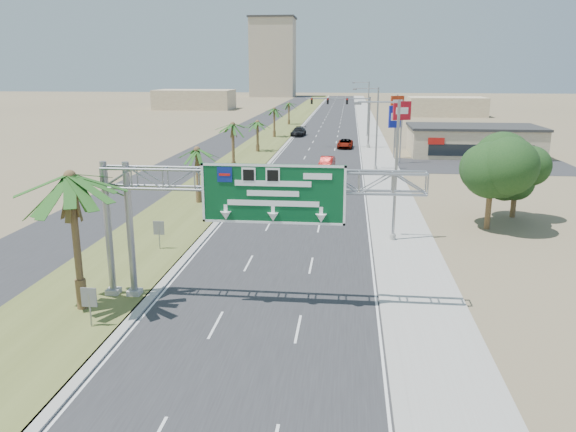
# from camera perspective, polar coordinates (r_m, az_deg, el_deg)

# --- Properties ---
(ground) EXTENTS (600.00, 600.00, 0.00)m
(ground) POSITION_cam_1_polar(r_m,az_deg,el_deg) (21.50, -6.42, -19.25)
(ground) COLOR #8C7A59
(ground) RESTS_ON ground
(road) EXTENTS (12.00, 300.00, 0.02)m
(road) POSITION_cam_1_polar(r_m,az_deg,el_deg) (128.01, 4.38, 9.18)
(road) COLOR #28282B
(road) RESTS_ON ground
(sidewalk_right) EXTENTS (4.00, 300.00, 0.10)m
(sidewalk_right) POSITION_cam_1_polar(r_m,az_deg,el_deg) (128.02, 8.23, 9.10)
(sidewalk_right) COLOR #9E9B93
(sidewalk_right) RESTS_ON ground
(median_grass) EXTENTS (7.00, 300.00, 0.12)m
(median_grass) POSITION_cam_1_polar(r_m,az_deg,el_deg) (128.72, -0.13, 9.28)
(median_grass) COLOR #59612A
(median_grass) RESTS_ON ground
(opposing_road) EXTENTS (8.00, 300.00, 0.02)m
(opposing_road) POSITION_cam_1_polar(r_m,az_deg,el_deg) (129.69, -3.25, 9.27)
(opposing_road) COLOR #28282B
(opposing_road) RESTS_ON ground
(sign_gantry) EXTENTS (16.75, 1.24, 7.50)m
(sign_gantry) POSITION_cam_1_polar(r_m,az_deg,el_deg) (28.43, -4.54, 2.59)
(sign_gantry) COLOR gray
(sign_gantry) RESTS_ON ground
(palm_near) EXTENTS (5.70, 5.70, 8.35)m
(palm_near) POSITION_cam_1_polar(r_m,az_deg,el_deg) (29.13, -21.28, 3.68)
(palm_near) COLOR brown
(palm_near) RESTS_ON ground
(palm_row_b) EXTENTS (3.99, 3.99, 5.95)m
(palm_row_b) POSITION_cam_1_polar(r_m,az_deg,el_deg) (51.73, -9.24, 6.57)
(palm_row_b) COLOR brown
(palm_row_b) RESTS_ON ground
(palm_row_c) EXTENTS (3.99, 3.99, 6.75)m
(palm_row_c) POSITION_cam_1_polar(r_m,az_deg,el_deg) (67.10, -5.64, 9.14)
(palm_row_c) COLOR brown
(palm_row_c) RESTS_ON ground
(palm_row_d) EXTENTS (3.99, 3.99, 5.45)m
(palm_row_d) POSITION_cam_1_polar(r_m,az_deg,el_deg) (84.84, -3.13, 9.47)
(palm_row_d) COLOR brown
(palm_row_d) RESTS_ON ground
(palm_row_e) EXTENTS (3.99, 3.99, 6.15)m
(palm_row_e) POSITION_cam_1_polar(r_m,az_deg,el_deg) (103.53, -1.41, 10.78)
(palm_row_e) COLOR brown
(palm_row_e) RESTS_ON ground
(palm_row_f) EXTENTS (3.99, 3.99, 5.75)m
(palm_row_f) POSITION_cam_1_polar(r_m,az_deg,el_deg) (128.33, 0.09, 11.34)
(palm_row_f) COLOR brown
(palm_row_f) RESTS_ON ground
(streetlight_near) EXTENTS (3.27, 0.44, 10.00)m
(streetlight_near) POSITION_cam_1_polar(r_m,az_deg,el_deg) (40.17, 10.60, 3.94)
(streetlight_near) COLOR gray
(streetlight_near) RESTS_ON ground
(streetlight_mid) EXTENTS (3.27, 0.44, 10.00)m
(streetlight_mid) POSITION_cam_1_polar(r_m,az_deg,el_deg) (69.84, 8.84, 8.45)
(streetlight_mid) COLOR gray
(streetlight_mid) RESTS_ON ground
(streetlight_far) EXTENTS (3.27, 0.44, 10.00)m
(streetlight_far) POSITION_cam_1_polar(r_m,az_deg,el_deg) (105.68, 8.03, 10.50)
(streetlight_far) COLOR gray
(streetlight_far) RESTS_ON ground
(signal_mast) EXTENTS (10.28, 0.71, 8.00)m
(signal_mast) POSITION_cam_1_polar(r_m,az_deg,el_deg) (89.65, 6.94, 9.93)
(signal_mast) COLOR gray
(signal_mast) RESTS_ON ground
(store_building) EXTENTS (18.00, 10.00, 4.00)m
(store_building) POSITION_cam_1_polar(r_m,az_deg,el_deg) (85.85, 18.30, 7.20)
(store_building) COLOR tan
(store_building) RESTS_ON ground
(oak_near) EXTENTS (4.50, 4.50, 6.80)m
(oak_near) POSITION_cam_1_polar(r_m,az_deg,el_deg) (45.33, 20.00, 4.29)
(oak_near) COLOR brown
(oak_near) RESTS_ON ground
(oak_far) EXTENTS (3.50, 3.50, 5.60)m
(oak_far) POSITION_cam_1_polar(r_m,az_deg,el_deg) (50.03, 22.23, 4.15)
(oak_far) COLOR brown
(oak_far) RESTS_ON ground
(median_signback_a) EXTENTS (0.75, 0.08, 2.08)m
(median_signback_a) POSITION_cam_1_polar(r_m,az_deg,el_deg) (28.29, -19.55, -8.07)
(median_signback_a) COLOR gray
(median_signback_a) RESTS_ON ground
(median_signback_b) EXTENTS (0.75, 0.08, 2.08)m
(median_signback_b) POSITION_cam_1_polar(r_m,az_deg,el_deg) (39.03, -12.99, -1.40)
(median_signback_b) COLOR gray
(median_signback_b) RESTS_ON ground
(tower_distant) EXTENTS (20.00, 16.00, 35.00)m
(tower_distant) POSITION_cam_1_polar(r_m,az_deg,el_deg) (269.88, -1.55, 15.75)
(tower_distant) COLOR tan
(tower_distant) RESTS_ON ground
(building_distant_left) EXTENTS (24.00, 14.00, 6.00)m
(building_distant_left) POSITION_cam_1_polar(r_m,az_deg,el_deg) (184.30, -9.46, 11.60)
(building_distant_left) COLOR tan
(building_distant_left) RESTS_ON ground
(building_distant_right) EXTENTS (20.00, 12.00, 5.00)m
(building_distant_right) POSITION_cam_1_polar(r_m,az_deg,el_deg) (159.77, 15.79, 10.65)
(building_distant_right) COLOR tan
(building_distant_right) RESTS_ON ground
(car_left_lane) EXTENTS (2.36, 4.87, 1.60)m
(car_left_lane) POSITION_cam_1_polar(r_m,az_deg,el_deg) (55.37, -2.83, 2.95)
(car_left_lane) COLOR black
(car_left_lane) RESTS_ON ground
(car_mid_lane) EXTENTS (2.01, 4.73, 1.52)m
(car_mid_lane) POSITION_cam_1_polar(r_m,az_deg,el_deg) (70.47, 3.98, 5.41)
(car_mid_lane) COLOR #6E0B09
(car_mid_lane) RESTS_ON ground
(car_right_lane) EXTENTS (2.55, 5.14, 1.40)m
(car_right_lane) POSITION_cam_1_polar(r_m,az_deg,el_deg) (89.86, 5.83, 7.31)
(car_right_lane) COLOR gray
(car_right_lane) RESTS_ON ground
(car_far) EXTENTS (2.85, 5.76, 1.61)m
(car_far) POSITION_cam_1_polar(r_m,az_deg,el_deg) (106.15, 1.07, 8.55)
(car_far) COLOR black
(car_far) RESTS_ON ground
(pole_sign_red_near) EXTENTS (2.37, 1.06, 8.29)m
(pole_sign_red_near) POSITION_cam_1_polar(r_m,az_deg,el_deg) (75.35, 11.49, 10.12)
(pole_sign_red_near) COLOR gray
(pole_sign_red_near) RESTS_ON ground
(pole_sign_blue) EXTENTS (1.97, 1.02, 7.46)m
(pole_sign_blue) POSITION_cam_1_polar(r_m,az_deg,el_deg) (79.87, 10.87, 9.68)
(pole_sign_blue) COLOR gray
(pole_sign_blue) RESTS_ON ground
(pole_sign_red_far) EXTENTS (2.14, 1.13, 8.31)m
(pole_sign_red_far) POSITION_cam_1_polar(r_m,az_deg,el_deg) (91.03, 11.03, 10.92)
(pole_sign_red_far) COLOR gray
(pole_sign_red_far) RESTS_ON ground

